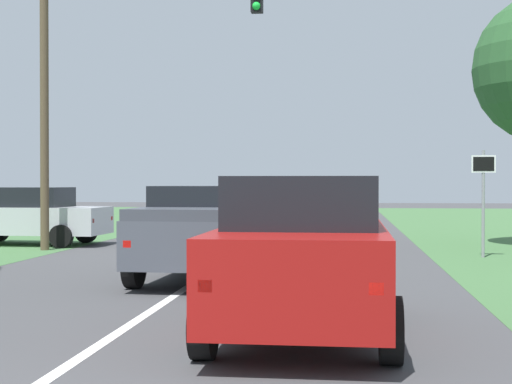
% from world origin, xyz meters
% --- Properties ---
extents(ground_plane, '(120.00, 120.00, 0.00)m').
position_xyz_m(ground_plane, '(0.00, 9.02, 0.00)').
color(ground_plane, '#424244').
extents(red_suv_near, '(2.24, 4.59, 1.98)m').
position_xyz_m(red_suv_near, '(2.35, 5.42, 1.04)').
color(red_suv_near, '#9E1411').
rests_on(red_suv_near, ground_plane).
extents(pickup_truck_lead, '(2.43, 4.93, 1.84)m').
position_xyz_m(pickup_truck_lead, '(0.14, 10.65, 0.96)').
color(pickup_truck_lead, '#4C515B').
rests_on(pickup_truck_lead, ground_plane).
extents(traffic_light, '(6.82, 0.40, 8.13)m').
position_xyz_m(traffic_light, '(-3.92, 16.67, 5.29)').
color(traffic_light, brown).
rests_on(traffic_light, ground_plane).
extents(keep_moving_sign, '(0.60, 0.09, 2.73)m').
position_xyz_m(keep_moving_sign, '(6.32, 15.89, 1.74)').
color(keep_moving_sign, gray).
rests_on(keep_moving_sign, ground_plane).
extents(crossing_suv_far, '(4.85, 2.31, 1.76)m').
position_xyz_m(crossing_suv_far, '(-6.88, 18.42, 0.93)').
color(crossing_suv_far, silver).
rests_on(crossing_suv_far, ground_plane).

